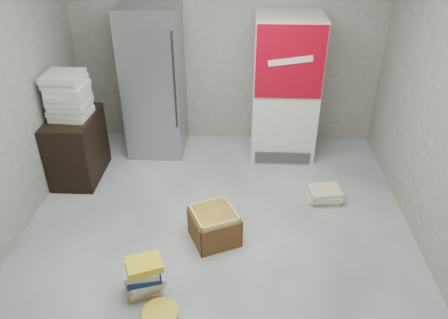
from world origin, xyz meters
The scene contains 10 objects.
ground centered at (0.00, 0.00, 0.00)m, with size 5.00×5.00×0.00m, color beige.
room_shell centered at (0.00, 0.00, 1.80)m, with size 4.04×5.04×2.82m.
steel_fridge centered at (-0.90, 2.13, 0.95)m, with size 0.70×0.72×1.90m.
coke_cooler centered at (0.75, 2.12, 0.90)m, with size 0.80×0.73×1.80m.
wood_shelf centered at (-1.73, 1.40, 0.40)m, with size 0.50×0.80×0.80m, color black.
supply_box_stack centered at (-1.72, 1.40, 1.06)m, with size 0.44×0.43×0.52m.
phonebook_stack_main centered at (-0.58, -0.40, 0.18)m, with size 0.39×0.35×0.36m.
phonebook_stack_side centered at (1.17, 1.03, 0.08)m, with size 0.39×0.33×0.16m.
cardboard_box centered at (-0.02, 0.32, 0.14)m, with size 0.57×0.57×0.35m.
bucket_lid centered at (-0.40, -0.67, 0.04)m, with size 0.30×0.30×0.08m, color gold.
Camera 1 is at (0.24, -3.02, 2.99)m, focal length 35.00 mm.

